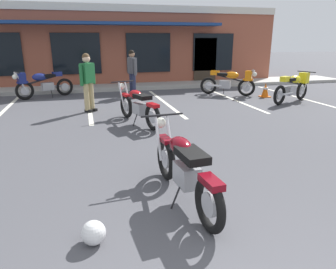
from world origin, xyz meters
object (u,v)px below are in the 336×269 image
object	(u,v)px
motorcycle_blue_standard	(294,86)
traffic_cone	(265,90)
motorcycle_red_sportbike	(230,81)
helmet_on_pavement	(93,233)
motorcycle_green_cafe_racer	(138,105)
person_in_black_shirt	(132,70)
motorcycle_silver_naked	(42,83)
person_by_back_row	(88,79)
motorcycle_foreground_classic	(184,167)

from	to	relation	value
motorcycle_blue_standard	traffic_cone	size ratio (longest dim) A/B	3.70
motorcycle_red_sportbike	motorcycle_blue_standard	bearing A→B (deg)	-49.38
helmet_on_pavement	traffic_cone	world-z (taller)	traffic_cone
motorcycle_blue_standard	motorcycle_green_cafe_racer	bearing A→B (deg)	-165.50
motorcycle_green_cafe_racer	traffic_cone	bearing A→B (deg)	25.80
motorcycle_blue_standard	helmet_on_pavement	size ratio (longest dim) A/B	7.54
motorcycle_blue_standard	traffic_cone	bearing A→B (deg)	110.21
motorcycle_red_sportbike	helmet_on_pavement	xyz separation A→B (m)	(-5.35, -7.86, -0.40)
person_in_black_shirt	motorcycle_silver_naked	bearing A→B (deg)	172.76
person_by_back_row	traffic_cone	bearing A→B (deg)	7.14
motorcycle_foreground_classic	motorcycle_blue_standard	distance (m)	7.86
person_in_black_shirt	helmet_on_pavement	size ratio (longest dim) A/B	6.44
motorcycle_silver_naked	person_in_black_shirt	size ratio (longest dim) A/B	1.18
motorcycle_foreground_classic	helmet_on_pavement	world-z (taller)	motorcycle_foreground_classic
helmet_on_pavement	motorcycle_blue_standard	bearing A→B (deg)	41.91
motorcycle_silver_naked	traffic_cone	size ratio (longest dim) A/B	3.72
motorcycle_blue_standard	person_in_black_shirt	world-z (taller)	person_in_black_shirt
person_in_black_shirt	person_by_back_row	distance (m)	2.83
motorcycle_silver_naked	motorcycle_blue_standard	world-z (taller)	same
person_in_black_shirt	traffic_cone	bearing A→B (deg)	-17.98
motorcycle_silver_naked	motorcycle_foreground_classic	bearing A→B (deg)	-72.59
motorcycle_foreground_classic	motorcycle_blue_standard	size ratio (longest dim) A/B	1.08
motorcycle_foreground_classic	person_by_back_row	size ratio (longest dim) A/B	1.26
motorcycle_foreground_classic	helmet_on_pavement	bearing A→B (deg)	-151.20
motorcycle_green_cafe_racer	person_in_black_shirt	size ratio (longest dim) A/B	1.22
person_in_black_shirt	motorcycle_blue_standard	bearing A→B (deg)	-26.96
motorcycle_green_cafe_racer	person_in_black_shirt	xyz separation A→B (m)	(0.49, 4.01, 0.49)
motorcycle_green_cafe_racer	traffic_cone	distance (m)	5.73
motorcycle_silver_naked	motorcycle_blue_standard	xyz separation A→B (m)	(8.29, -2.98, 0.00)
helmet_on_pavement	motorcycle_foreground_classic	bearing A→B (deg)	28.80
motorcycle_silver_naked	motorcycle_blue_standard	size ratio (longest dim) A/B	1.01
motorcycle_green_cafe_racer	motorcycle_silver_naked	bearing A→B (deg)	121.85
person_by_back_row	traffic_cone	distance (m)	6.40
motorcycle_blue_standard	person_in_black_shirt	size ratio (longest dim) A/B	1.17
motorcycle_foreground_classic	motorcycle_green_cafe_racer	distance (m)	4.04
motorcycle_green_cafe_racer	motorcycle_foreground_classic	bearing A→B (deg)	-91.30
motorcycle_silver_naked	motorcycle_green_cafe_racer	bearing A→B (deg)	-58.15
motorcycle_red_sportbike	motorcycle_blue_standard	distance (m)	2.28
motorcycle_green_cafe_racer	helmet_on_pavement	world-z (taller)	motorcycle_green_cafe_racer
motorcycle_foreground_classic	person_in_black_shirt	xyz separation A→B (m)	(0.58, 8.05, 0.49)
motorcycle_blue_standard	motorcycle_green_cafe_racer	distance (m)	5.73
person_in_black_shirt	helmet_on_pavement	bearing A→B (deg)	-101.51
motorcycle_red_sportbike	traffic_cone	world-z (taller)	motorcycle_red_sportbike
motorcycle_blue_standard	motorcycle_foreground_classic	bearing A→B (deg)	-135.84
motorcycle_green_cafe_racer	helmet_on_pavement	distance (m)	4.88
motorcycle_silver_naked	motorcycle_green_cafe_racer	xyz separation A→B (m)	(2.74, -4.42, -0.07)
motorcycle_foreground_classic	motorcycle_red_sportbike	size ratio (longest dim) A/B	1.16
motorcycle_silver_naked	helmet_on_pavement	distance (m)	9.24
person_in_black_shirt	motorcycle_red_sportbike	bearing A→B (deg)	-13.24
motorcycle_foreground_classic	person_by_back_row	world-z (taller)	person_by_back_row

